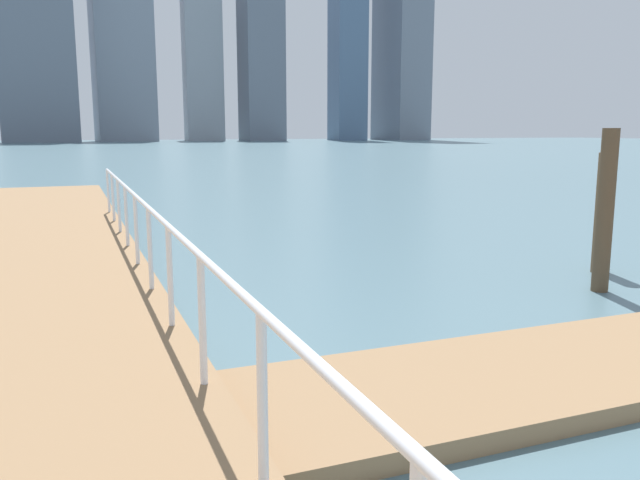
# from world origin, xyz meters

# --- Properties ---
(ground_plane) EXTENTS (300.00, 300.00, 0.00)m
(ground_plane) POSITION_xyz_m (0.00, 20.00, 0.00)
(ground_plane) COLOR slate
(boardwalk_railing) EXTENTS (0.06, 25.14, 1.08)m
(boardwalk_railing) POSITION_xyz_m (-3.15, 9.05, 1.24)
(boardwalk_railing) COLOR white
(boardwalk_railing) RESTS_ON boardwalk
(dock_piling_2) EXTENTS (0.30, 0.30, 2.04)m
(dock_piling_2) POSITION_xyz_m (4.34, 13.22, 1.02)
(dock_piling_2) COLOR brown
(dock_piling_2) RESTS_ON ground_plane
(dock_piling_5) EXTENTS (0.25, 0.25, 2.44)m
(dock_piling_5) POSITION_xyz_m (3.34, 12.22, 1.22)
(dock_piling_5) COLOR brown
(dock_piling_5) RESTS_ON ground_plane
(skyline_tower_2) EXTENTS (14.00, 8.63, 40.86)m
(skyline_tower_2) POSITION_xyz_m (-7.87, 140.54, 20.43)
(skyline_tower_2) COLOR slate
(skyline_tower_2) RESTS_ON ground_plane
(skyline_tower_3) EXTENTS (12.51, 11.02, 41.78)m
(skyline_tower_3) POSITION_xyz_m (8.28, 149.00, 20.89)
(skyline_tower_3) COLOR gray
(skyline_tower_3) RESTS_ON ground_plane
(skyline_tower_4) EXTENTS (9.13, 13.14, 33.09)m
(skyline_tower_4) POSITION_xyz_m (25.39, 150.92, 16.54)
(skyline_tower_4) COLOR #8C939E
(skyline_tower_4) RESTS_ON ground_plane
(skyline_tower_5) EXTENTS (8.87, 12.73, 31.61)m
(skyline_tower_5) POSITION_xyz_m (37.41, 145.64, 15.80)
(skyline_tower_5) COLOR slate
(skyline_tower_5) RESTS_ON ground_plane
(skyline_tower_6) EXTENTS (7.67, 9.58, 60.38)m
(skyline_tower_6) POSITION_xyz_m (58.29, 145.38, 30.19)
(skyline_tower_6) COLOR slate
(skyline_tower_6) RESTS_ON ground_plane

